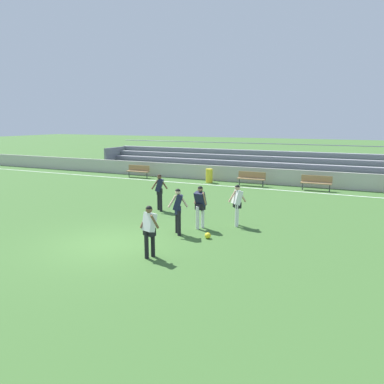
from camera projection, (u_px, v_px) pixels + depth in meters
ground_plane at (110, 244)px, 12.96m from camera, size 160.00×160.00×0.00m
field_line_sideline at (231, 186)px, 24.16m from camera, size 44.00×0.12×0.01m
sideline_wall at (240, 174)px, 25.77m from camera, size 48.00×0.16×1.05m
bleacher_stand at (262, 164)px, 27.77m from camera, size 26.33×3.27×2.43m
bench_near_bin at (316, 182)px, 22.67m from camera, size 1.80×0.40×0.90m
bench_far_right at (251, 177)px, 24.34m from camera, size 1.80×0.40×0.90m
bench_near_wall_gap at (138, 170)px, 27.90m from camera, size 1.80×0.40×0.90m
trash_bin at (209, 176)px, 25.59m from camera, size 0.46×0.46×0.94m
player_dark_overlapping at (200, 203)px, 14.60m from camera, size 0.50×0.45×1.68m
player_dark_deep_cover at (178, 207)px, 13.84m from camera, size 0.68×0.50×1.72m
player_white_trailing_run at (237, 201)px, 14.96m from camera, size 0.67×0.52×1.67m
player_dark_pressing_high at (160, 189)px, 17.51m from camera, size 0.70×0.48×1.71m
player_white_wide_right at (149, 227)px, 11.47m from camera, size 0.56×0.44×1.63m
soccer_ball at (208, 236)px, 13.49m from camera, size 0.22×0.22×0.22m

